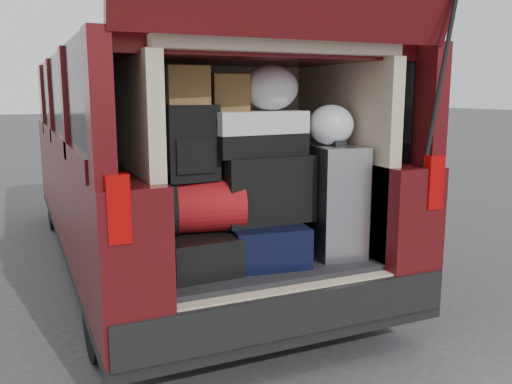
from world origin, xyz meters
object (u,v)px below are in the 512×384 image
(black_hardshell, at_px, (194,250))
(navy_hardshell, at_px, (262,241))
(red_duffel, at_px, (203,206))
(backpack, at_px, (190,143))
(black_soft_case, at_px, (263,188))
(silver_roller, at_px, (332,200))
(twotone_duffel, at_px, (255,133))

(black_hardshell, height_order, navy_hardshell, navy_hardshell)
(red_duffel, xyz_separation_m, backpack, (-0.06, 0.02, 0.34))
(black_soft_case, bearing_deg, backpack, -179.89)
(red_duffel, bearing_deg, black_hardshell, -170.50)
(silver_roller, xyz_separation_m, red_duffel, (-0.80, 0.05, 0.02))
(black_hardshell, relative_size, silver_roller, 0.79)
(navy_hardshell, distance_m, twotone_duffel, 0.62)
(black_hardshell, distance_m, silver_roller, 0.88)
(black_hardshell, bearing_deg, backpack, 95.49)
(red_duffel, bearing_deg, twotone_duffel, 17.74)
(silver_roller, xyz_separation_m, backpack, (-0.85, 0.07, 0.37))
(backpack, relative_size, twotone_duffel, 0.73)
(black_hardshell, bearing_deg, black_soft_case, 1.30)
(black_hardshell, height_order, red_duffel, red_duffel)
(red_duffel, relative_size, black_soft_case, 0.82)
(black_soft_case, bearing_deg, navy_hardshell, -122.27)
(black_soft_case, relative_size, twotone_duffel, 0.96)
(navy_hardshell, xyz_separation_m, red_duffel, (-0.35, 0.01, 0.24))
(silver_roller, bearing_deg, backpack, -177.53)
(black_hardshell, height_order, silver_roller, silver_roller)
(black_hardshell, distance_m, twotone_duffel, 0.74)
(black_hardshell, relative_size, navy_hardshell, 1.00)
(red_duffel, bearing_deg, silver_roller, 6.02)
(black_hardshell, xyz_separation_m, black_soft_case, (0.43, 0.03, 0.31))
(black_hardshell, bearing_deg, twotone_duffel, 4.64)
(twotone_duffel, bearing_deg, navy_hardshell, -75.32)
(navy_hardshell, bearing_deg, black_soft_case, 66.29)
(backpack, bearing_deg, silver_roller, -7.17)
(red_duffel, distance_m, backpack, 0.35)
(navy_hardshell, bearing_deg, black_hardshell, -173.73)
(red_duffel, xyz_separation_m, black_soft_case, (0.38, 0.03, 0.07))
(black_hardshell, distance_m, backpack, 0.59)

